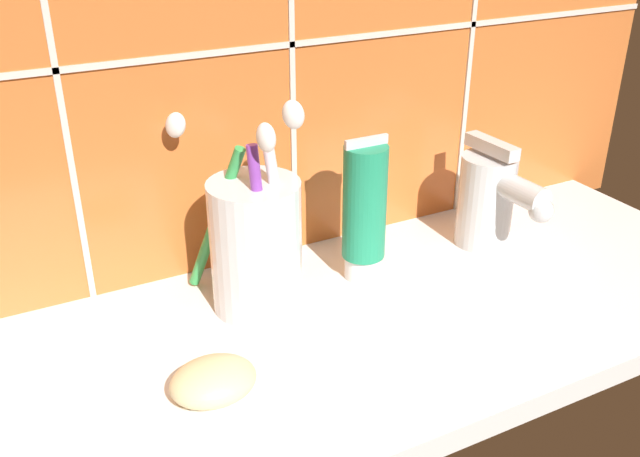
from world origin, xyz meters
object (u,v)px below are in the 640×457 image
object	(u,v)px
toothpaste_tube	(364,211)
sink_faucet	(491,198)
toothbrush_cup	(256,243)
soap_bar	(213,381)

from	to	relation	value
toothpaste_tube	sink_faucet	distance (cm)	13.91
toothbrush_cup	toothpaste_tube	bearing A→B (deg)	-0.08
toothpaste_tube	sink_faucet	size ratio (longest dim) A/B	1.21
toothbrush_cup	toothpaste_tube	world-z (taller)	toothbrush_cup
toothbrush_cup	soap_bar	xyz separation A→B (cm)	(-7.35, -9.45, -4.55)
soap_bar	sink_faucet	bearing A→B (deg)	16.20
toothpaste_tube	soap_bar	distance (cm)	20.58
toothpaste_tube	soap_bar	bearing A→B (deg)	-151.72
toothbrush_cup	soap_bar	world-z (taller)	toothbrush_cup
sink_faucet	soap_bar	world-z (taller)	sink_faucet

